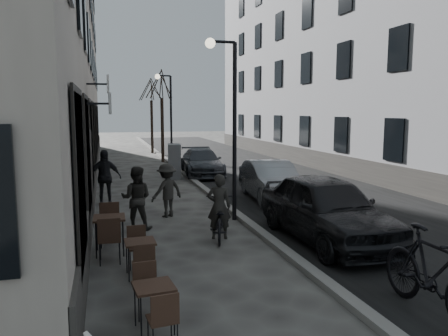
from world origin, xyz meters
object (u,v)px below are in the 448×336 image
bistro_set_c (110,231)px  car_mid (271,181)px  streetlamp_far (168,110)px  car_far (202,162)px  streetlamp_near (229,110)px  bicycle (219,219)px  tree_far (151,90)px  car_near (326,208)px  moped (433,273)px  bistro_set_a (154,303)px  pedestrian_mid (167,190)px  pedestrian_near (136,198)px  tree_near (162,85)px  pedestrian_far (104,177)px  bistro_set_b (140,255)px  utility_cabinet (174,161)px

bistro_set_c → car_mid: bearing=40.1°
streetlamp_far → car_far: bearing=-69.3°
streetlamp_near → bicycle: size_ratio=2.71×
tree_far → bicycle: bearing=-92.0°
bistro_set_c → car_far: size_ratio=0.38×
streetlamp_near → bistro_set_c: 4.78m
car_near → moped: size_ratio=2.08×
bistro_set_a → pedestrian_mid: pedestrian_mid is taller
pedestrian_near → pedestrian_mid: (0.98, 1.19, -0.05)m
bistro_set_a → bicycle: bicycle is taller
bistro_set_a → bistro_set_c: bistro_set_c is taller
car_near → moped: (-0.35, -3.98, -0.12)m
car_mid → car_far: 6.59m
bistro_set_c → pedestrian_mid: 3.50m
pedestrian_mid → car_mid: (3.89, 1.50, -0.11)m
car_mid → bistro_set_c: bearing=-135.9°
tree_near → tree_far: same height
moped → tree_far: bearing=92.7°
bicycle → car_far: (1.90, 10.57, 0.14)m
car_far → car_mid: bearing=-76.9°
bistro_set_a → pedestrian_far: bearing=87.9°
bistro_set_a → pedestrian_far: pedestrian_far is taller
bicycle → pedestrian_far: pedestrian_far is taller
tree_far → pedestrian_far: 18.64m
car_far → bistro_set_a: bearing=-101.3°
car_near → car_far: bearing=91.8°
bistro_set_b → utility_cabinet: bearing=76.3°
pedestrian_mid → utility_cabinet: bearing=-128.1°
pedestrian_far → moped: 10.73m
tree_near → bicycle: bearing=-92.7°
bistro_set_a → utility_cabinet: (2.52, 14.14, 0.39)m
car_near → car_mid: size_ratio=1.13×
pedestrian_near → pedestrian_mid: size_ratio=1.06×
tree_near → bicycle: size_ratio=3.04×
pedestrian_near → moped: bearing=138.6°
streetlamp_near → pedestrian_near: (-2.62, -0.30, -2.32)m
pedestrian_near → car_near: 4.89m
tree_far → car_far: size_ratio=1.30×
tree_far → bicycle: size_ratio=3.04×
tree_near → tree_far: bearing=90.0°
bistro_set_c → utility_cabinet: 10.89m
bicycle → pedestrian_mid: (-0.92, 2.57, 0.30)m
bistro_set_a → utility_cabinet: size_ratio=0.87×
streetlamp_near → pedestrian_mid: streetlamp_near is taller
bistro_set_a → bicycle: 4.65m
streetlamp_near → tree_near: bearing=89.7°
car_mid → car_near: bearing=-91.0°
streetlamp_near → bistro_set_a: bearing=-115.4°
bistro_set_c → car_near: size_ratio=0.35×
streetlamp_far → utility_cabinet: size_ratio=3.18×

